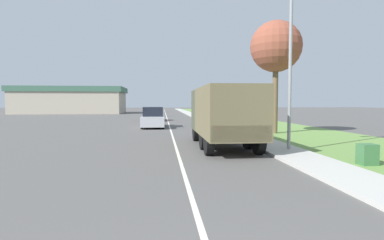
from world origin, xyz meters
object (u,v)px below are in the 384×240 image
(car_nearest_ahead, at_px, (153,118))
(car_second_ahead, at_px, (153,115))
(lamp_post, at_px, (287,35))
(military_truck, at_px, (223,113))

(car_nearest_ahead, bearing_deg, car_second_ahead, 91.70)
(car_nearest_ahead, bearing_deg, lamp_post, -66.04)
(car_nearest_ahead, distance_m, lamp_post, 15.28)
(military_truck, height_order, lamp_post, lamp_post)
(car_second_ahead, bearing_deg, military_truck, -79.59)
(car_nearest_ahead, height_order, lamp_post, lamp_post)
(military_truck, bearing_deg, lamp_post, -35.83)
(military_truck, height_order, car_nearest_ahead, military_truck)
(military_truck, xyz_separation_m, car_second_ahead, (-3.92, 21.35, -0.94))
(military_truck, relative_size, lamp_post, 0.83)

